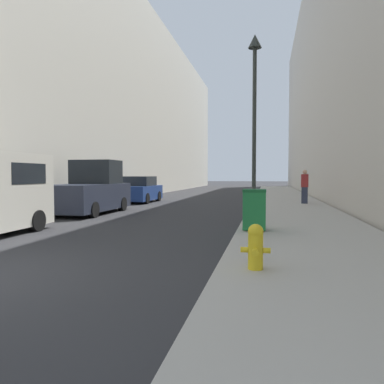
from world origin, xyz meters
The scene contains 8 objects.
sidewalk_right centered at (6.12, 18.00, 0.08)m, with size 3.93×60.00×0.16m.
building_left_glass centered at (-10.68, 26.00, 7.94)m, with size 12.00×60.00×15.87m.
fire_hydrant centered at (4.80, 1.23, 0.54)m, with size 0.48×0.37×0.74m.
trash_bin centered at (4.63, 5.58, 0.74)m, with size 0.63×0.65×1.14m.
lamppost centered at (4.47, 9.51, 4.60)m, with size 0.50×0.50×6.79m.
pickup_truck centered at (-2.76, 10.46, 0.96)m, with size 2.22×4.85×2.37m.
parked_sedan_near centered at (-2.82, 17.20, 0.74)m, with size 1.94×4.01×1.61m.
pedestrian_on_sidewalk centered at (6.95, 16.06, 1.07)m, with size 0.37×0.24×1.82m.
Camera 1 is at (4.98, -4.88, 1.69)m, focal length 35.00 mm.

